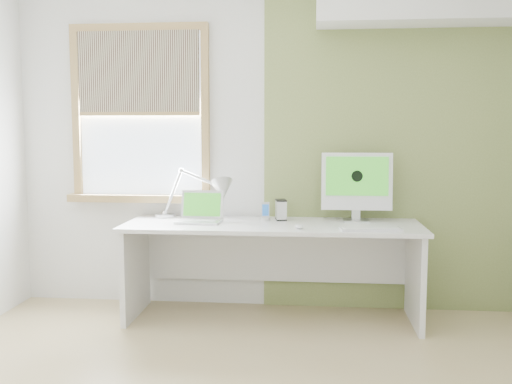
# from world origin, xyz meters

# --- Properties ---
(room) EXTENTS (4.04, 3.54, 2.64)m
(room) POSITION_xyz_m (0.00, 0.00, 1.30)
(room) COLOR tan
(room) RESTS_ON ground
(accent_wall) EXTENTS (2.00, 0.02, 2.60)m
(accent_wall) POSITION_xyz_m (1.00, 1.74, 1.30)
(accent_wall) COLOR olive
(accent_wall) RESTS_ON room
(window) EXTENTS (1.20, 0.14, 1.42)m
(window) POSITION_xyz_m (-1.00, 1.71, 1.54)
(window) COLOR olive
(window) RESTS_ON room
(desk) EXTENTS (2.20, 0.70, 0.73)m
(desk) POSITION_xyz_m (0.09, 1.44, 0.53)
(desk) COLOR silver
(desk) RESTS_ON room
(desk_lamp) EXTENTS (0.69, 0.30, 0.39)m
(desk_lamp) POSITION_xyz_m (-0.40, 1.56, 0.94)
(desk_lamp) COLOR silver
(desk_lamp) RESTS_ON desk
(laptop) EXTENTS (0.34, 0.27, 0.23)m
(laptop) POSITION_xyz_m (-0.46, 1.42, 0.79)
(laptop) COLOR silver
(laptop) RESTS_ON desk
(phone_dock) EXTENTS (0.09, 0.09, 0.14)m
(phone_dock) POSITION_xyz_m (0.03, 1.51, 0.77)
(phone_dock) COLOR silver
(phone_dock) RESTS_ON desk
(external_drive) EXTENTS (0.10, 0.13, 0.16)m
(external_drive) POSITION_xyz_m (0.14, 1.56, 0.81)
(external_drive) COLOR silver
(external_drive) RESTS_ON desk
(imac) EXTENTS (0.53, 0.17, 0.52)m
(imac) POSITION_xyz_m (0.72, 1.56, 1.02)
(imac) COLOR silver
(imac) RESTS_ON desk
(keyboard) EXTENTS (0.44, 0.18, 0.02)m
(keyboard) POSITION_xyz_m (0.79, 1.16, 0.74)
(keyboard) COLOR white
(keyboard) RESTS_ON desk
(mouse) EXTENTS (0.08, 0.11, 0.03)m
(mouse) POSITION_xyz_m (0.29, 1.18, 0.74)
(mouse) COLOR white
(mouse) RESTS_ON desk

